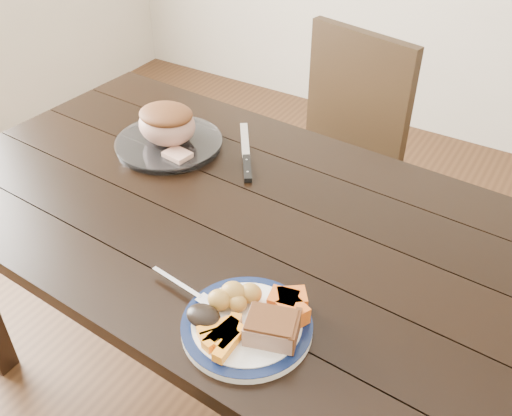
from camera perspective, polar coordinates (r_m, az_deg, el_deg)
The scene contains 15 objects.
ground at distance 1.96m, azimuth -1.78°, elevation -17.87°, with size 4.00×4.00×0.00m, color #472B16.
dining_table at distance 1.47m, azimuth -2.26°, elevation -3.05°, with size 1.65×0.99×0.75m.
chair_far at distance 2.10m, azimuth 7.83°, elevation 5.79°, with size 0.50×0.51×0.93m.
dinner_plate at distance 1.12m, azimuth -0.92°, elevation -11.75°, with size 0.25×0.25×0.02m, color white.
plate_rim at distance 1.12m, azimuth -0.92°, elevation -11.46°, with size 0.25×0.25×0.02m, color #0B1639.
serving_platter at distance 1.67m, azimuth -8.68°, elevation 6.31°, with size 0.30×0.30×0.02m, color white.
pork_slice at distance 1.08m, azimuth 1.53°, elevation -11.94°, with size 0.09×0.07×0.04m, color tan.
roasted_potatoes at distance 1.13m, azimuth -2.16°, elevation -8.81°, with size 0.09×0.09×0.04m.
carrot_batons at distance 1.08m, azimuth -3.27°, elevation -12.59°, with size 0.08×0.11×0.02m.
pumpkin_wedges at distance 1.12m, azimuth 3.34°, elevation -9.65°, with size 0.09×0.09×0.04m.
dark_mushroom at distance 1.11m, azimuth -5.28°, elevation -10.70°, with size 0.07×0.05×0.03m, color black.
fork at distance 1.18m, azimuth -6.75°, elevation -8.18°, with size 0.18×0.04×0.00m.
roast_joint at distance 1.64m, azimuth -8.89°, elevation 8.20°, with size 0.17×0.15×0.11m, color tan.
cut_slice at distance 1.58m, azimuth -7.85°, elevation 5.25°, with size 0.07×0.06×0.02m, color tan.
carving_knife at distance 1.58m, azimuth -0.95°, elevation 4.74°, with size 0.20×0.28×0.01m.
Camera 1 is at (0.63, -0.92, 1.61)m, focal length 40.00 mm.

